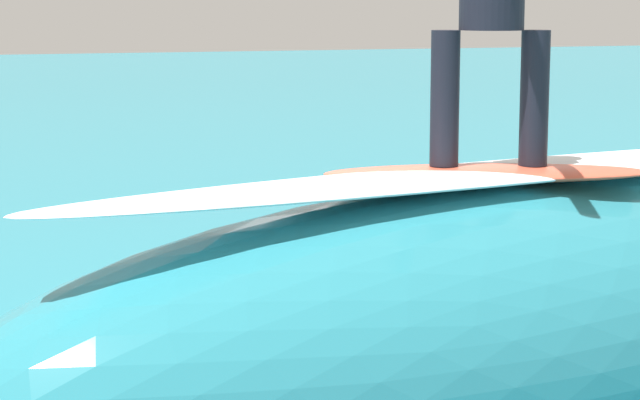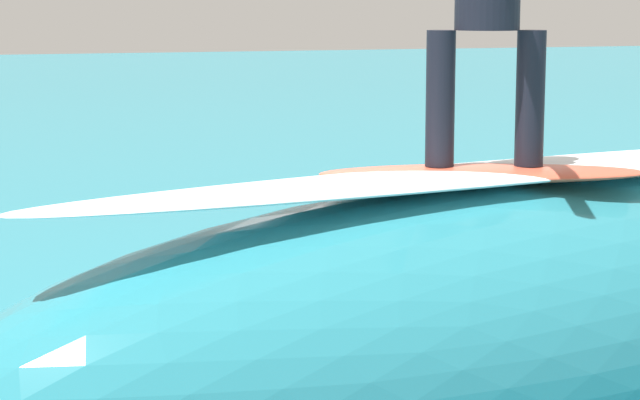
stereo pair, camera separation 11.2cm
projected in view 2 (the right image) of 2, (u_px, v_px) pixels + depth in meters
name	position (u px, v px, depth m)	size (l,w,h in m)	color
ground_plane	(366.00, 384.00, 9.61)	(120.00, 120.00, 0.00)	teal
wave_crest	(503.00, 340.00, 7.32)	(7.05, 2.20, 1.93)	teal
wave_foam_lip	(507.00, 172.00, 7.16)	(5.99, 0.77, 0.08)	white
surfboard_riding	(484.00, 173.00, 7.07)	(1.90, 0.56, 0.09)	#E0563D
surfboard_paddling	(221.00, 311.00, 11.70)	(2.11, 0.48, 0.08)	silver
surfer_paddling	(221.00, 289.00, 11.81)	(0.72, 1.79, 0.33)	black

